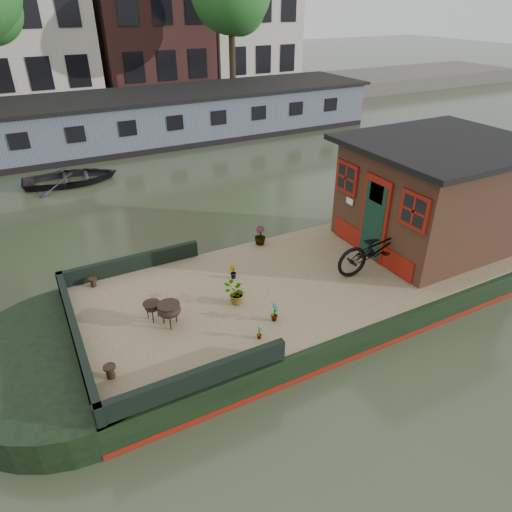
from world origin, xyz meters
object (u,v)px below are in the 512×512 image
bicycle (379,248)px  brazier_rear (152,311)px  brazier_front (170,315)px  dinghy (70,174)px  cabin (436,193)px  potted_plant_a (274,312)px

bicycle → brazier_rear: 4.83m
brazier_front → dinghy: bearing=91.6°
bicycle → brazier_rear: bearing=87.7°
brazier_rear → cabin: bearing=-0.4°
bicycle → dinghy: size_ratio=0.63×
bicycle → potted_plant_a: (-2.85, -0.54, -0.33)m
dinghy → potted_plant_a: bearing=-165.4°
brazier_front → brazier_rear: size_ratio=1.27×
bicycle → cabin: bearing=-71.8°
potted_plant_a → cabin: bearing=12.1°
potted_plant_a → brazier_front: 1.87m
brazier_rear → dinghy: bearing=90.4°
brazier_rear → dinghy: (-0.07, 9.95, -0.50)m
potted_plant_a → dinghy: (-2.00, 11.03, -0.52)m
dinghy → bicycle: bearing=-150.9°
potted_plant_a → dinghy: 11.22m
cabin → brazier_rear: bearing=179.6°
potted_plant_a → brazier_rear: bearing=150.8°
dinghy → cabin: bearing=-141.3°
bicycle → brazier_rear: bicycle is taller
potted_plant_a → dinghy: size_ratio=0.12×
cabin → brazier_front: (-6.55, -0.27, -1.00)m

